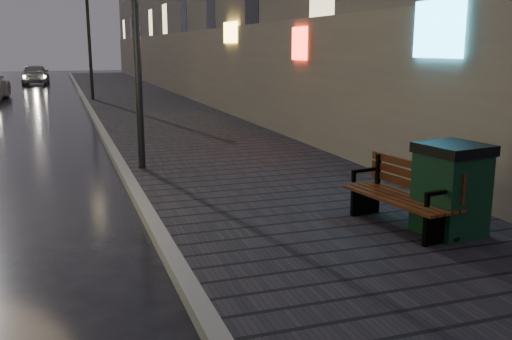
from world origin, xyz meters
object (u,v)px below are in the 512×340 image
Objects in this scene: bench at (404,195)px; trash_bin at (451,188)px; car_far at (36,74)px; lamp_far at (88,25)px.

trash_bin is at bearing -53.04° from bench.
car_far reaches higher than trash_bin.
trash_bin is (0.42, -0.41, 0.15)m from bench.
bench is 0.61m from trash_bin.
car_far is at bearing 90.60° from bench.
trash_bin is 0.29× the size of car_far.
lamp_far is 21.82m from trash_bin.
trash_bin is at bearing -81.51° from lamp_far.
lamp_far is at bearing 89.13° from bench.
car_far is (-5.62, 35.54, 0.10)m from bench.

